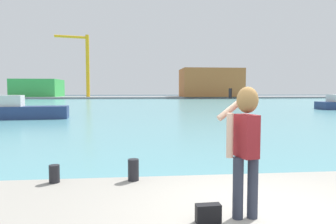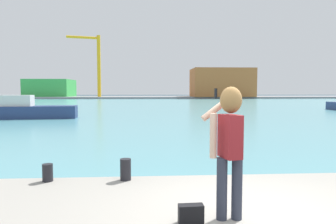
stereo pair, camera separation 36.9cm
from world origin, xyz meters
name	(u,v)px [view 1 (the left image)]	position (x,y,z in m)	size (l,w,h in m)	color
ground_plane	(146,104)	(0.00, 50.00, 0.00)	(220.00, 220.00, 0.00)	#334751
harbor_water	(145,103)	(0.00, 52.00, 0.01)	(140.00, 100.00, 0.02)	#599EA8
far_shore_dock	(141,97)	(0.00, 92.00, 0.25)	(140.00, 20.00, 0.50)	gray
person_photographer	(245,139)	(-0.28, -0.13, 1.72)	(0.53, 0.54, 1.74)	#2D3342
handbag	(208,213)	(-0.79, -0.23, 0.78)	(0.32, 0.14, 0.24)	black
harbor_bollard	(133,170)	(-1.76, 1.76, 0.86)	(0.21, 0.21, 0.40)	black
harbor_bollard_2	(54,174)	(-3.20, 1.78, 0.82)	(0.19, 0.19, 0.32)	black
boat_moored	(16,110)	(-11.46, 22.44, 0.72)	(7.97, 2.74, 1.94)	navy
warehouse_left	(38,88)	(-30.70, 92.68, 3.04)	(12.71, 12.35, 5.09)	green
warehouse_right	(211,83)	(20.44, 87.46, 4.60)	(17.44, 11.76, 8.19)	#B26633
port_crane	(84,60)	(-16.09, 86.82, 10.79)	(9.08, 2.94, 17.46)	yellow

